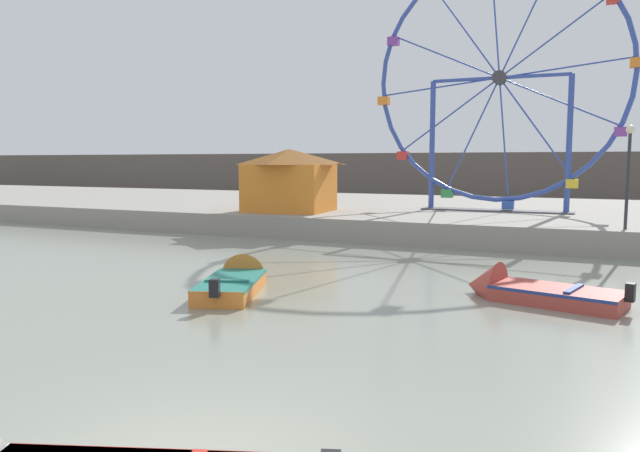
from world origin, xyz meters
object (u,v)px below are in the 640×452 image
Objects in this scene: motorboat_faded_red at (525,291)px; promenade_lamp_near at (629,162)px; carnival_booth_orange_canopy at (290,179)px; motorboat_orange_hull at (237,280)px; ferris_wheel_blue_frame at (499,82)px.

promenade_lamp_near is at bearing -92.74° from motorboat_faded_red.
carnival_booth_orange_canopy is at bearing 172.22° from promenade_lamp_near.
motorboat_faded_red is 1.09× the size of promenade_lamp_near.
motorboat_orange_hull is at bearing -132.58° from promenade_lamp_near.
promenade_lamp_near is (10.21, 11.11, 3.36)m from motorboat_orange_hull.
motorboat_orange_hull is at bearing -73.50° from carnival_booth_orange_canopy.
ferris_wheel_blue_frame is (-3.15, 15.67, 7.36)m from motorboat_faded_red.
carnival_booth_orange_canopy is at bearing -155.37° from ferris_wheel_blue_frame.
ferris_wheel_blue_frame is at bearing 19.56° from carnival_booth_orange_canopy.
motorboat_faded_red is 17.22m from carnival_booth_orange_canopy.
promenade_lamp_near is (15.44, -2.11, 0.89)m from carnival_booth_orange_canopy.
motorboat_faded_red is at bearing -106.02° from promenade_lamp_near.
motorboat_faded_red is 17.60m from ferris_wheel_blue_frame.
ferris_wheel_blue_frame is at bearing -65.36° from motorboat_faded_red.
motorboat_faded_red is 0.98× the size of motorboat_orange_hull.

